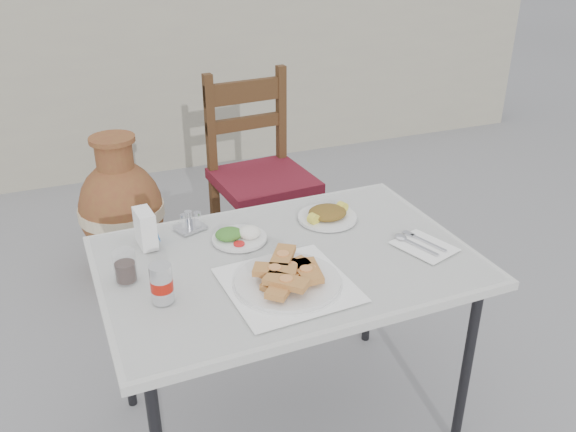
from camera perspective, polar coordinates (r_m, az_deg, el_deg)
name	(u,v)px	position (r m, az deg, el deg)	size (l,w,h in m)	color
ground	(262,409)	(2.32, -2.43, -17.59)	(80.00, 80.00, 0.00)	slate
cafe_table	(287,270)	(1.88, -0.09, -5.09)	(1.13, 0.78, 0.68)	black
pide_plate	(288,275)	(1.70, -0.03, -5.59)	(0.36, 0.36, 0.07)	white
salad_rice_plate	(239,235)	(1.94, -4.64, -1.81)	(0.18, 0.18, 0.04)	silver
salad_chopped_plate	(327,214)	(2.07, 3.71, 0.15)	(0.20, 0.20, 0.04)	silver
soda_can	(162,283)	(1.66, -11.74, -6.19)	(0.06, 0.06, 0.11)	silver
cola_glass	(125,268)	(1.78, -15.00, -4.69)	(0.06, 0.06, 0.09)	white
napkin_holder	(145,228)	(1.94, -13.19, -1.13)	(0.07, 0.10, 0.12)	white
condiment_caddy	(190,223)	(2.02, -9.15, -0.68)	(0.11, 0.10, 0.07)	silver
cutlery_napkin	(420,244)	(1.96, 12.27, -2.60)	(0.19, 0.21, 0.01)	white
chair	(260,174)	(2.89, -2.67, 3.92)	(0.46, 0.46, 0.97)	#341A0E
terracotta_urn	(122,212)	(3.02, -15.29, 0.40)	(0.40, 0.40, 0.70)	brown
back_wall	(133,83)	(4.23, -14.28, 12.01)	(6.00, 0.25, 1.20)	gray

